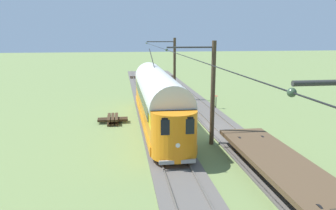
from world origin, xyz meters
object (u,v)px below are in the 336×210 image
flatcar_adjacent (285,166)px  switch_stand (216,101)px  vintage_streetcar (158,97)px  catenary_pole_mid_near (211,91)px  spare_tie_stack (113,119)px  catenary_pole_foreground (174,68)px

flatcar_adjacent → switch_stand: bearing=-94.7°
vintage_streetcar → catenary_pole_mid_near: 5.82m
vintage_streetcar → spare_tie_stack: (3.51, -1.37, -1.99)m
vintage_streetcar → catenary_pole_foreground: (-2.84, -9.95, 1.22)m
catenary_pole_mid_near → switch_stand: bearing=-108.2°
switch_stand → spare_tie_stack: switch_stand is taller
flatcar_adjacent → switch_stand: flatcar_adjacent is taller
flatcar_adjacent → catenary_pole_mid_near: size_ratio=1.75×
vintage_streetcar → switch_stand: vintage_streetcar is taller
catenary_pole_foreground → catenary_pole_mid_near: bearing=90.0°
catenary_pole_foreground → spare_tie_stack: 11.15m
catenary_pole_mid_near → spare_tie_stack: 9.50m
catenary_pole_foreground → flatcar_adjacent: bearing=95.4°
vintage_streetcar → spare_tie_stack: 4.26m
flatcar_adjacent → catenary_pole_mid_near: bearing=-71.8°
flatcar_adjacent → spare_tie_stack: 14.93m
vintage_streetcar → switch_stand: size_ratio=14.63×
flatcar_adjacent → catenary_pole_mid_near: 6.92m
catenary_pole_mid_near → flatcar_adjacent: bearing=108.2°
switch_stand → spare_tie_stack: 10.43m
flatcar_adjacent → spare_tie_stack: size_ratio=4.83×
catenary_pole_mid_near → spare_tie_stack: (6.35, -6.29, -3.22)m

